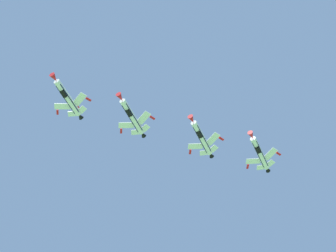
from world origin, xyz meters
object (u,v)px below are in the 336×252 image
fighter_jet_left_wing (132,116)px  fighter_jet_left_outer (259,152)px  fighter_jet_lead (67,97)px  fighter_jet_right_wing (201,137)px

fighter_jet_left_wing → fighter_jet_left_outer: bearing=-136.7°
fighter_jet_lead → fighter_jet_left_wing: bearing=-139.3°
fighter_jet_right_wing → fighter_jet_left_outer: 17.62m
fighter_jet_left_wing → fighter_jet_lead: bearing=40.7°
fighter_jet_right_wing → fighter_jet_lead: bearing=41.8°
fighter_jet_lead → fighter_jet_left_outer: 55.48m
fighter_jet_lead → fighter_jet_right_wing: 37.93m
fighter_jet_left_wing → fighter_jet_right_wing: size_ratio=1.00×
fighter_jet_left_wing → fighter_jet_left_outer: (30.90, 21.52, -0.60)m
fighter_jet_left_wing → fighter_jet_right_wing: fighter_jet_left_wing is taller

